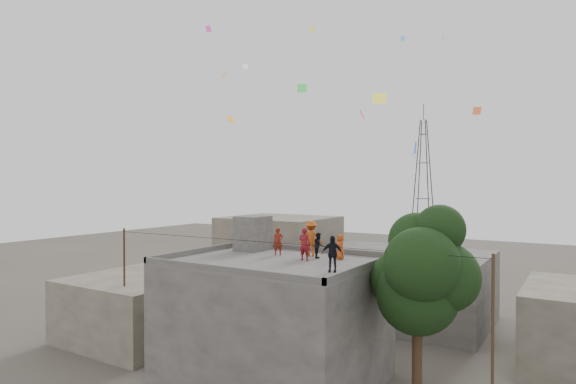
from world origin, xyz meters
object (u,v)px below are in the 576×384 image
stair_head_box (253,233)px  transmission_tower (423,191)px  tree (422,273)px  person_red_adult (305,244)px  person_dark_adult (332,254)px

stair_head_box → transmission_tower: transmission_tower is taller
stair_head_box → transmission_tower: bearing=91.2°
transmission_tower → stair_head_box: bearing=-88.8°
tree → person_red_adult: tree is taller
transmission_tower → person_dark_adult: (7.89, -41.18, -2.17)m
stair_head_box → person_red_adult: bearing=-20.3°
stair_head_box → person_dark_adult: bearing=-28.1°
stair_head_box → person_red_adult: size_ratio=1.20×
stair_head_box → person_red_adult: 4.76m
person_dark_adult → transmission_tower: bearing=79.3°
tree → transmission_tower: (-11.37, 39.40, 2.97)m
transmission_tower → person_red_adult: 39.46m
stair_head_box → person_red_adult: (4.46, -1.65, -0.17)m
tree → person_dark_adult: size_ratio=5.67×
stair_head_box → transmission_tower: 37.46m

